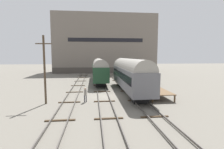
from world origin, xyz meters
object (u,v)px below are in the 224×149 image
(bench, at_px, (149,83))
(person_worker, at_px, (85,93))
(train_car_green, at_px, (99,69))
(utility_pole, at_px, (45,69))
(train_car_grey, at_px, (130,73))

(bench, bearing_deg, person_worker, -153.58)
(train_car_green, distance_m, utility_pole, 18.13)
(train_car_green, bearing_deg, utility_pole, -112.51)
(train_car_green, distance_m, person_worker, 16.77)
(person_worker, distance_m, utility_pole, 5.53)
(train_car_grey, bearing_deg, train_car_green, 110.40)
(bench, relative_size, utility_pole, 0.18)
(train_car_green, bearing_deg, person_worker, -98.00)
(train_car_green, height_order, bench, train_car_green)
(bench, bearing_deg, train_car_green, 120.93)
(person_worker, bearing_deg, utility_pole, -177.57)
(train_car_grey, bearing_deg, bench, -9.06)
(train_car_green, xyz_separation_m, bench, (7.09, -11.84, -1.41))
(person_worker, bearing_deg, train_car_green, 82.00)
(train_car_grey, relative_size, utility_pole, 2.17)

